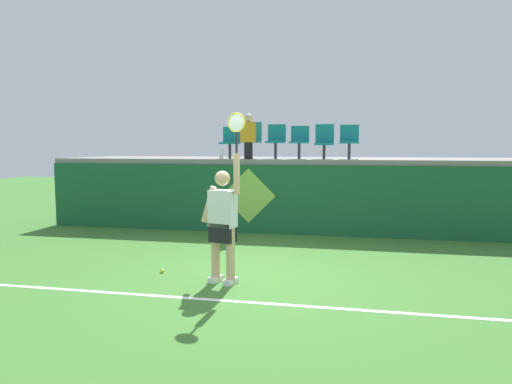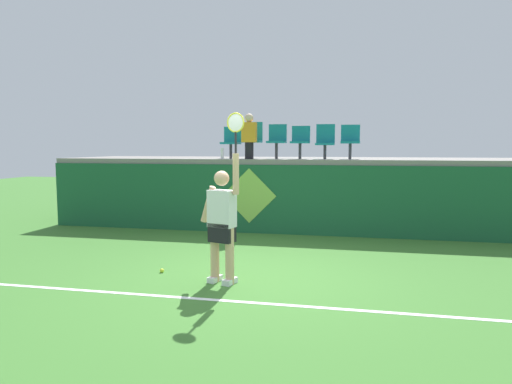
% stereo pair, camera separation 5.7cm
% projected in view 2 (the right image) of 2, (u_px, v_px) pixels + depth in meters
% --- Properties ---
extents(ground_plane, '(40.00, 40.00, 0.00)m').
position_uv_depth(ground_plane, '(250.00, 278.00, 6.85)').
color(ground_plane, '#3D752D').
extents(court_back_wall, '(11.64, 0.20, 1.59)m').
position_uv_depth(court_back_wall, '(284.00, 199.00, 10.28)').
color(court_back_wall, '#195633').
rests_on(court_back_wall, ground_plane).
extents(spectator_platform, '(11.64, 2.90, 0.12)m').
position_uv_depth(spectator_platform, '(292.00, 160.00, 11.56)').
color(spectator_platform, gray).
rests_on(spectator_platform, court_back_wall).
extents(court_baseline_stripe, '(10.47, 0.08, 0.01)m').
position_uv_depth(court_baseline_stripe, '(232.00, 301.00, 5.80)').
color(court_baseline_stripe, white).
rests_on(court_baseline_stripe, ground_plane).
extents(tennis_player, '(0.73, 0.36, 2.47)m').
position_uv_depth(tennis_player, '(222.00, 220.00, 6.51)').
color(tennis_player, white).
rests_on(tennis_player, ground_plane).
extents(tennis_ball, '(0.07, 0.07, 0.07)m').
position_uv_depth(tennis_ball, '(162.00, 270.00, 7.13)').
color(tennis_ball, '#D1E533').
rests_on(tennis_ball, ground_plane).
extents(water_bottle, '(0.08, 0.08, 0.26)m').
position_uv_depth(water_bottle, '(222.00, 154.00, 10.65)').
color(water_bottle, white).
rests_on(water_bottle, spectator_platform).
extents(stadium_chair_0, '(0.44, 0.42, 0.79)m').
position_uv_depth(stadium_chair_0, '(231.00, 141.00, 11.09)').
color(stadium_chair_0, '#38383D').
rests_on(stadium_chair_0, spectator_platform).
extents(stadium_chair_1, '(0.44, 0.42, 0.90)m').
position_uv_depth(stadium_chair_1, '(253.00, 138.00, 10.98)').
color(stadium_chair_1, '#38383D').
rests_on(stadium_chair_1, spectator_platform).
extents(stadium_chair_2, '(0.44, 0.42, 0.84)m').
position_uv_depth(stadium_chair_2, '(277.00, 139.00, 10.85)').
color(stadium_chair_2, '#38383D').
rests_on(stadium_chair_2, spectator_platform).
extents(stadium_chair_3, '(0.44, 0.42, 0.79)m').
position_uv_depth(stadium_chair_3, '(300.00, 140.00, 10.73)').
color(stadium_chair_3, '#38383D').
rests_on(stadium_chair_3, spectator_platform).
extents(stadium_chair_4, '(0.44, 0.42, 0.83)m').
position_uv_depth(stadium_chair_4, '(325.00, 140.00, 10.62)').
color(stadium_chair_4, '#38383D').
rests_on(stadium_chair_4, spectator_platform).
extents(stadium_chair_5, '(0.44, 0.42, 0.81)m').
position_uv_depth(stadium_chair_5, '(350.00, 140.00, 10.50)').
color(stadium_chair_5, '#38383D').
rests_on(stadium_chair_5, spectator_platform).
extents(spectator_0, '(0.34, 0.20, 1.07)m').
position_uv_depth(spectator_0, '(249.00, 135.00, 10.57)').
color(spectator_0, black).
rests_on(spectator_0, spectator_platform).
extents(wall_signage_mount, '(1.27, 0.01, 1.51)m').
position_uv_depth(wall_signage_mount, '(249.00, 233.00, 10.42)').
color(wall_signage_mount, '#195633').
rests_on(wall_signage_mount, ground_plane).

